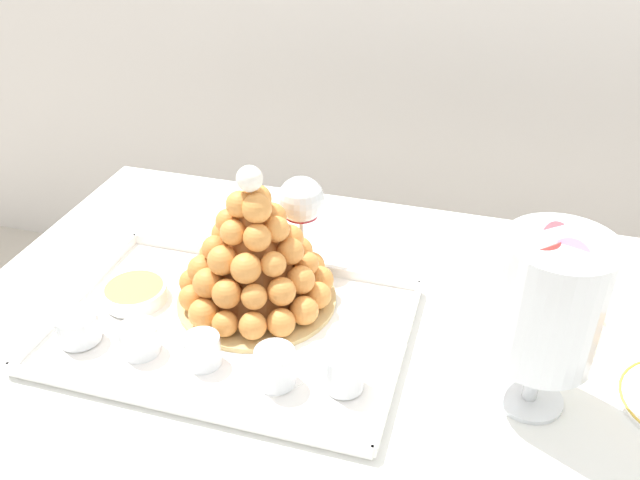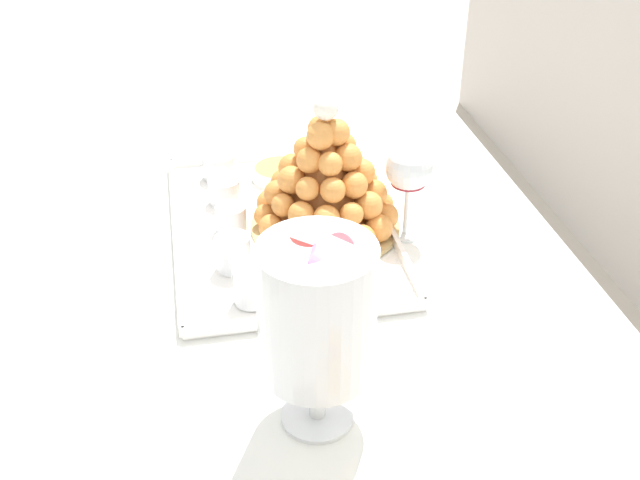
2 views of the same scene
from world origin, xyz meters
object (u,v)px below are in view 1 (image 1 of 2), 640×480
at_px(dessert_cup_centre, 203,351).
at_px(dessert_cup_mid_right, 275,368).
at_px(serving_tray, 230,329).
at_px(croquembouche, 254,255).
at_px(macaron_goblet, 551,302).
at_px(dessert_cup_mid_left, 139,340).
at_px(dessert_cup_right, 344,372).
at_px(creme_brulee_ramekin, 135,292).
at_px(dessert_cup_left, 78,328).
at_px(wine_glass, 301,203).

distance_m(dessert_cup_centre, dessert_cup_mid_right, 0.11).
relative_size(serving_tray, croquembouche, 2.09).
relative_size(dessert_cup_mid_right, macaron_goblet, 0.21).
bearing_deg(dessert_cup_mid_right, dessert_cup_mid_left, 178.87).
relative_size(croquembouche, dessert_cup_right, 4.65).
xyz_separation_m(dessert_cup_centre, macaron_goblet, (0.45, 0.06, 0.14)).
bearing_deg(creme_brulee_ramekin, dessert_cup_right, -14.38).
height_order(dessert_cup_left, dessert_cup_mid_right, dessert_cup_mid_right).
bearing_deg(dessert_cup_mid_left, dessert_cup_mid_right, -1.13).
relative_size(croquembouche, wine_glass, 1.52).
bearing_deg(dessert_cup_mid_right, dessert_cup_left, 179.42).
xyz_separation_m(dessert_cup_centre, dessert_cup_right, (0.20, 0.01, 0.00)).
height_order(dessert_cup_centre, macaron_goblet, macaron_goblet).
xyz_separation_m(croquembouche, dessert_cup_centre, (-0.02, -0.16, -0.07)).
xyz_separation_m(serving_tray, dessert_cup_centre, (-0.01, -0.08, 0.02)).
xyz_separation_m(dessert_cup_mid_left, creme_brulee_ramekin, (-0.07, 0.11, -0.01)).
distance_m(dessert_cup_left, wine_glass, 0.40).
xyz_separation_m(serving_tray, creme_brulee_ramekin, (-0.17, 0.02, 0.02)).
bearing_deg(croquembouche, creme_brulee_ramekin, -164.65).
bearing_deg(dessert_cup_mid_right, dessert_cup_centre, 176.43).
bearing_deg(dessert_cup_left, dessert_cup_mid_right, -0.58).
bearing_deg(dessert_cup_right, serving_tray, 160.06).
height_order(dessert_cup_mid_right, creme_brulee_ramekin, dessert_cup_mid_right).
bearing_deg(dessert_cup_left, macaron_goblet, 5.99).
xyz_separation_m(dessert_cup_left, dessert_cup_mid_left, (0.10, 0.00, -0.00)).
xyz_separation_m(serving_tray, dessert_cup_left, (-0.21, -0.09, 0.02)).
bearing_deg(dessert_cup_mid_right, croquembouche, 118.50).
relative_size(macaron_goblet, wine_glass, 1.61).
xyz_separation_m(macaron_goblet, wine_glass, (-0.40, 0.23, -0.04)).
distance_m(creme_brulee_ramekin, wine_glass, 0.31).
relative_size(dessert_cup_right, wine_glass, 0.33).
bearing_deg(dessert_cup_mid_left, macaron_goblet, 6.97).
relative_size(dessert_cup_left, wine_glass, 0.37).
bearing_deg(serving_tray, croquembouche, 78.44).
distance_m(dessert_cup_mid_left, dessert_cup_centre, 0.10).
height_order(dessert_cup_mid_left, dessert_cup_centre, dessert_cup_centre).
relative_size(dessert_cup_mid_right, wine_glass, 0.33).
bearing_deg(dessert_cup_left, dessert_cup_right, 2.17).
bearing_deg(serving_tray, wine_glass, 76.48).
distance_m(dessert_cup_mid_left, dessert_cup_right, 0.30).
bearing_deg(macaron_goblet, creme_brulee_ramekin, 176.04).
relative_size(dessert_cup_mid_right, creme_brulee_ramekin, 0.54).
bearing_deg(dessert_cup_right, dessert_cup_mid_left, -177.30).
distance_m(dessert_cup_left, dessert_cup_mid_left, 0.10).
relative_size(dessert_cup_mid_left, wine_glass, 0.34).
height_order(croquembouche, dessert_cup_mid_left, croquembouche).
distance_m(dessert_cup_centre, creme_brulee_ramekin, 0.20).
bearing_deg(macaron_goblet, dessert_cup_left, -174.01).
distance_m(croquembouche, dessert_cup_centre, 0.17).
height_order(dessert_cup_centre, wine_glass, wine_glass).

